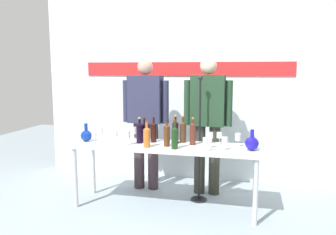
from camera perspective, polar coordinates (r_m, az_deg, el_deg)
ground_plane at (r=4.13m, az=-0.51°, el=-14.78°), size 10.00×10.00×0.00m
back_wall at (r=5.00m, az=2.94°, el=6.86°), size 4.32×0.11×3.00m
display_table at (r=3.92m, az=-0.52°, el=-5.54°), size 2.15×0.56×0.75m
decanter_blue_left at (r=4.19m, az=-13.49°, el=-2.91°), size 0.13×0.13×0.22m
decanter_blue_right at (r=3.73m, az=13.83°, el=-4.19°), size 0.15×0.15×0.23m
presenter_left at (r=4.52m, az=-3.75°, el=0.39°), size 0.63×0.22×1.73m
presenter_right at (r=4.35m, az=6.64°, el=0.12°), size 0.61×0.22×1.75m
wine_bottle_0 at (r=4.01m, az=2.52°, el=-2.30°), size 0.07×0.07×0.31m
wine_bottle_1 at (r=3.80m, az=-0.20°, el=-2.90°), size 0.07×0.07×0.30m
wine_bottle_2 at (r=4.02m, az=-2.41°, el=-2.36°), size 0.06×0.06×0.30m
wine_bottle_3 at (r=3.89m, az=4.15°, el=-2.61°), size 0.07×0.07×0.31m
wine_bottle_4 at (r=3.98m, az=1.24°, el=-2.29°), size 0.07×0.07×0.33m
wine_bottle_5 at (r=3.98m, az=-4.76°, el=-2.45°), size 0.07×0.07×0.30m
wine_bottle_6 at (r=3.68m, az=1.12°, el=-3.25°), size 0.07×0.07×0.32m
wine_bottle_7 at (r=3.76m, az=-3.56°, el=-3.14°), size 0.08×0.08×0.30m
wine_bottle_8 at (r=4.05m, az=-3.96°, el=-2.31°), size 0.06×0.06×0.28m
wine_glass_left_0 at (r=4.23m, az=-11.18°, el=-2.28°), size 0.06×0.06×0.15m
wine_glass_left_1 at (r=3.96m, az=-12.21°, el=-3.10°), size 0.06×0.06×0.14m
wine_glass_left_2 at (r=3.90m, az=-6.82°, el=-2.90°), size 0.07×0.07×0.16m
wine_glass_left_3 at (r=4.06m, az=-8.81°, el=-2.86°), size 0.06×0.06×0.13m
wine_glass_left_4 at (r=4.19m, az=-5.72°, el=-2.22°), size 0.06×0.06×0.15m
wine_glass_right_0 at (r=3.68m, az=9.46°, el=-3.84°), size 0.06×0.06×0.14m
wine_glass_right_1 at (r=3.74m, az=6.92°, el=-3.55°), size 0.06×0.06×0.15m
wine_glass_right_2 at (r=3.91m, az=8.58°, el=-2.98°), size 0.06×0.06×0.15m
wine_glass_right_3 at (r=3.99m, az=7.04°, el=-3.00°), size 0.07×0.07×0.13m
wine_glass_right_4 at (r=3.59m, az=6.30°, el=-3.95°), size 0.06×0.06×0.15m
wine_glass_right_5 at (r=3.86m, az=11.62°, el=-3.24°), size 0.06×0.06×0.15m
microphone_stand at (r=4.19m, az=5.25°, el=-7.03°), size 0.20×0.20×1.54m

